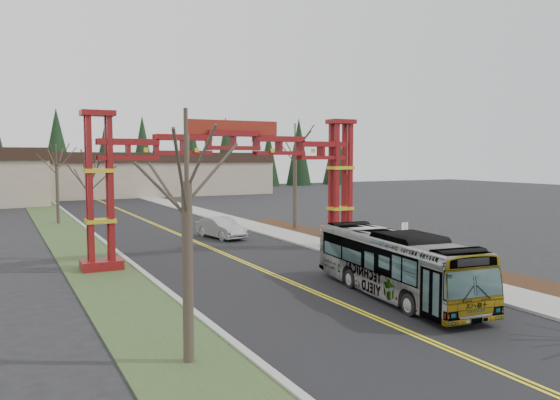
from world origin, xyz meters
TOP-DOWN VIEW (x-y plane):
  - ground at (0.00, 0.00)m, footprint 200.00×200.00m
  - road at (0.00, 25.00)m, footprint 12.00×110.00m
  - lane_line_left at (-0.12, 25.00)m, footprint 0.12×100.00m
  - lane_line_right at (0.12, 25.00)m, footprint 0.12×100.00m
  - curb_right at (6.15, 25.00)m, footprint 0.30×110.00m
  - sidewalk_right at (7.60, 25.00)m, footprint 2.60×110.00m
  - landscape_strip at (10.20, 10.00)m, footprint 2.60×50.00m
  - grass_median at (-8.00, 25.00)m, footprint 4.00×110.00m
  - curb_left at (-6.15, 25.00)m, footprint 0.30×110.00m
  - gateway_arch at (0.00, 18.00)m, footprint 18.20×1.60m
  - retail_building_east at (10.00, 79.95)m, footprint 38.00×20.30m
  - conifer_treeline at (0.25, 92.00)m, footprint 116.10×5.60m
  - transit_bus at (2.87, 5.88)m, footprint 3.78×11.06m
  - silver_sedan at (2.36, 26.19)m, footprint 2.66×5.23m
  - bare_tree_median_near at (-8.00, 2.43)m, footprint 3.33×3.33m
  - bare_tree_median_mid at (-8.00, 21.84)m, footprint 2.90×2.90m
  - bare_tree_median_far at (-8.00, 41.67)m, footprint 2.93×2.93m
  - bare_tree_right_far at (10.00, 28.05)m, footprint 3.43×3.43m
  - street_sign at (9.49, 13.00)m, footprint 0.52×0.09m
  - barrel_south at (9.13, 16.00)m, footprint 0.58×0.58m
  - barrel_mid at (8.72, 18.51)m, footprint 0.57×0.57m
  - barrel_north at (9.66, 22.74)m, footprint 0.52×0.52m

SIDE VIEW (x-z plane):
  - ground at x=0.00m, z-range 0.00..0.00m
  - road at x=0.00m, z-range 0.00..0.02m
  - lane_line_left at x=-0.12m, z-range 0.02..0.03m
  - lane_line_right at x=0.12m, z-range 0.02..0.03m
  - grass_median at x=-8.00m, z-range 0.00..0.08m
  - landscape_strip at x=10.20m, z-range 0.00..0.12m
  - curb_right at x=6.15m, z-range 0.00..0.15m
  - curb_left at x=-6.15m, z-range 0.00..0.15m
  - sidewalk_right at x=7.60m, z-range 0.01..0.15m
  - barrel_north at x=9.66m, z-range 0.00..0.96m
  - barrel_mid at x=8.72m, z-range 0.00..1.06m
  - barrel_south at x=9.13m, z-range 0.00..1.08m
  - silver_sedan at x=2.36m, z-range 0.00..1.64m
  - transit_bus at x=2.87m, z-range 0.00..3.02m
  - street_sign at x=9.49m, z-range 0.50..2.76m
  - retail_building_east at x=10.00m, z-range 0.01..7.01m
  - bare_tree_median_mid at x=-8.00m, z-range 1.41..8.11m
  - bare_tree_median_far at x=-8.00m, z-range 1.80..9.35m
  - bare_tree_median_near at x=-8.00m, z-range 1.68..9.51m
  - gateway_arch at x=0.00m, z-range 1.53..10.43m
  - conifer_treeline at x=0.25m, z-range -0.01..12.99m
  - bare_tree_right_far at x=10.00m, z-range 2.30..11.52m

